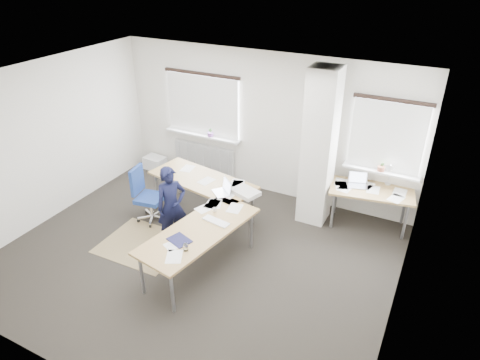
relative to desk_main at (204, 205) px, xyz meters
The scene contains 8 objects.
ground 0.84m from the desk_main, 76.33° to the right, with size 6.00×6.00×0.00m, color black.
room_shell 1.10m from the desk_main, ahead, with size 6.04×5.04×2.82m.
floor_mat 1.25m from the desk_main, 144.59° to the right, with size 1.34×1.13×0.01m, color olive.
white_crate 3.03m from the desk_main, 143.21° to the left, with size 0.47×0.33×0.28m, color white.
desk_main is the anchor object (origin of this frame).
desk_side 2.90m from the desk_main, 35.71° to the left, with size 1.50×0.93×1.22m.
task_chair 1.27m from the desk_main, behind, with size 0.57×0.56×1.04m.
person 0.52m from the desk_main, 149.26° to the right, with size 0.50×0.33×1.38m, color black.
Camera 1 is at (3.12, -4.56, 4.36)m, focal length 32.00 mm.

